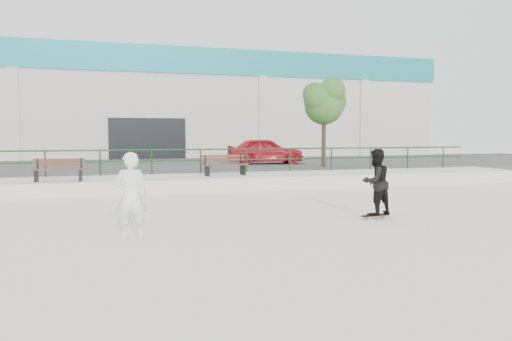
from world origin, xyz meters
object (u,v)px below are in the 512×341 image
object	(u,v)px
standing_skater	(376,182)
seated_skater	(131,196)
bench_left	(59,170)
skateboard	(375,216)
tree	(325,101)
bench_right	(225,165)
red_car	(265,151)

from	to	relation	value
standing_skater	seated_skater	distance (m)	6.10
bench_left	skateboard	size ratio (longest dim) A/B	2.21
bench_left	skateboard	distance (m)	10.96
seated_skater	tree	bearing A→B (deg)	-124.20
bench_left	skateboard	bearing A→B (deg)	-37.54
bench_left	standing_skater	distance (m)	10.93
bench_right	red_car	distance (m)	8.02
red_car	skateboard	size ratio (longest dim) A/B	5.24
skateboard	seated_skater	bearing A→B (deg)	176.47
red_car	seated_skater	bearing A→B (deg)	159.41
skateboard	seated_skater	size ratio (longest dim) A/B	0.45
bench_right	seated_skater	world-z (taller)	seated_skater
bench_left	seated_skater	xyz separation A→B (m)	(1.97, -8.16, -0.01)
tree	standing_skater	size ratio (longest dim) A/B	2.65
tree	seated_skater	distance (m)	16.75
bench_left	seated_skater	distance (m)	8.40
tree	seated_skater	size ratio (longest dim) A/B	2.49
bench_left	bench_right	distance (m)	6.12
red_car	standing_skater	world-z (taller)	red_car
bench_left	red_car	bearing A→B (deg)	42.49
bench_right	tree	world-z (taller)	tree
skateboard	standing_skater	world-z (taller)	standing_skater
skateboard	standing_skater	xyz separation A→B (m)	(0.00, 0.00, 0.86)
bench_right	skateboard	distance (m)	8.40
bench_left	tree	bearing A→B (deg)	26.32
bench_right	seated_skater	size ratio (longest dim) A/B	1.03
bench_left	standing_skater	world-z (taller)	standing_skater
bench_right	seated_skater	bearing A→B (deg)	-120.94
bench_right	red_car	bearing A→B (deg)	54.08
bench_left	tree	xyz separation A→B (m)	(12.26, 4.73, 2.93)
tree	red_car	distance (m)	4.50
skateboard	tree	bearing A→B (deg)	60.28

